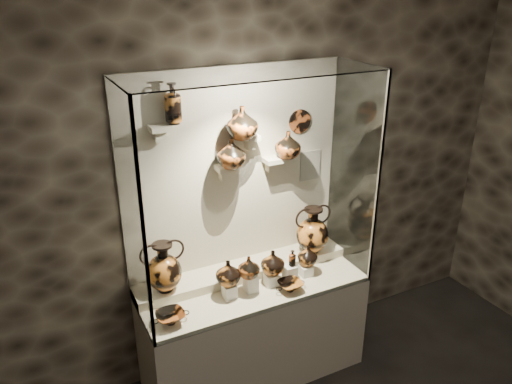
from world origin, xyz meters
TOP-DOWN VIEW (x-y plane):
  - wall_back at (0.00, 2.50)m, footprint 5.00×0.02m
  - plinth at (0.00, 2.18)m, footprint 1.70×0.60m
  - front_tier at (0.00, 2.18)m, footprint 1.68×0.58m
  - rear_tier at (0.00, 2.35)m, footprint 1.70×0.25m
  - back_panel at (0.00, 2.50)m, footprint 1.70×0.03m
  - glass_front at (0.00, 1.88)m, footprint 1.70×0.01m
  - glass_left at (-0.85, 2.18)m, footprint 0.01×0.60m
  - glass_right at (0.85, 2.18)m, footprint 0.01×0.60m
  - glass_top at (0.00, 2.18)m, footprint 1.70×0.60m
  - frame_post_left at (-0.84, 1.89)m, footprint 0.02×0.02m
  - frame_post_right at (0.84, 1.89)m, footprint 0.02×0.02m
  - pedestal_a at (-0.22, 2.13)m, footprint 0.09×0.09m
  - pedestal_b at (-0.05, 2.13)m, footprint 0.09×0.09m
  - pedestal_c at (0.12, 2.13)m, footprint 0.09×0.09m
  - pedestal_d at (0.28, 2.13)m, footprint 0.09×0.09m
  - pedestal_e at (0.42, 2.13)m, footprint 0.09×0.09m
  - bracket_ul at (-0.55, 2.42)m, footprint 0.14×0.12m
  - bracket_ca at (-0.10, 2.42)m, footprint 0.14×0.12m
  - bracket_cb at (0.10, 2.42)m, footprint 0.10×0.12m
  - bracket_cc at (0.28, 2.42)m, footprint 0.14×0.12m
  - amphora_left at (-0.63, 2.32)m, footprint 0.38×0.38m
  - amphora_right at (0.59, 2.32)m, footprint 0.32×0.32m
  - jug_a at (-0.22, 2.15)m, footprint 0.19×0.19m
  - jug_b at (-0.07, 2.12)m, footprint 0.20×0.20m
  - jug_c at (0.14, 2.15)m, footprint 0.23×0.23m
  - jug_e at (0.44, 2.15)m, footprint 0.20×0.20m
  - lekythos_small at (0.29, 2.13)m, footprint 0.07×0.07m
  - kylix_left at (-0.69, 2.03)m, footprint 0.30×0.27m
  - kylix_right at (0.21, 2.00)m, footprint 0.27×0.24m
  - lekythos_tall at (-0.46, 2.41)m, footprint 0.15×0.15m
  - ovoid_vase_a at (-0.08, 2.37)m, footprint 0.22×0.22m
  - ovoid_vase_b at (0.00, 2.36)m, footprint 0.24×0.24m
  - ovoid_vase_c at (0.38, 2.37)m, footprint 0.25×0.25m
  - wall_plate at (0.53, 2.47)m, footprint 0.18×0.02m
  - info_placard at (0.64, 2.47)m, footprint 0.18×0.01m

SIDE VIEW (x-z plane):
  - plinth at x=0.00m, z-range 0.00..0.80m
  - front_tier at x=0.00m, z-range 0.80..0.83m
  - rear_tier at x=0.00m, z-range 0.80..0.90m
  - pedestal_e at x=0.42m, z-range 0.83..0.91m
  - pedestal_c at x=0.12m, z-range 0.83..0.92m
  - kylix_right at x=0.21m, z-range 0.83..0.92m
  - kylix_left at x=-0.69m, z-range 0.83..0.93m
  - pedestal_a at x=-0.22m, z-range 0.83..0.93m
  - pedestal_d at x=0.28m, z-range 0.83..0.95m
  - pedestal_b at x=-0.05m, z-range 0.83..0.96m
  - jug_e at x=0.44m, z-range 0.91..1.07m
  - jug_c at x=0.14m, z-range 0.92..1.11m
  - lekythos_small at x=0.29m, z-range 0.95..1.09m
  - jug_a at x=-0.22m, z-range 0.93..1.12m
  - jug_b at x=-0.07m, z-range 0.96..1.13m
  - amphora_left at x=-0.63m, z-range 0.90..1.27m
  - amphora_right at x=0.59m, z-range 0.90..1.29m
  - info_placard at x=0.64m, z-range 1.46..1.70m
  - wall_back at x=0.00m, z-range 0.00..3.20m
  - back_panel at x=0.00m, z-range 0.80..2.40m
  - glass_front at x=0.00m, z-range 0.80..2.40m
  - glass_left at x=-0.85m, z-range 0.80..2.40m
  - glass_right at x=0.85m, z-range 0.80..2.40m
  - frame_post_left at x=-0.84m, z-range 0.80..2.40m
  - frame_post_right at x=0.84m, z-range 0.80..2.40m
  - bracket_ca at x=-0.10m, z-range 1.68..1.72m
  - bracket_cc at x=0.28m, z-range 1.68..1.72m
  - ovoid_vase_c at x=0.38m, z-range 1.72..1.92m
  - ovoid_vase_a at x=-0.08m, z-range 1.72..1.93m
  - bracket_cb at x=0.10m, z-range 1.88..1.92m
  - wall_plate at x=0.53m, z-range 1.86..2.04m
  - ovoid_vase_b at x=0.00m, z-range 1.92..2.15m
  - bracket_ul at x=-0.55m, z-range 2.03..2.07m
  - lekythos_tall at x=-0.46m, z-range 2.07..2.36m
  - glass_top at x=0.00m, z-range 2.39..2.40m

